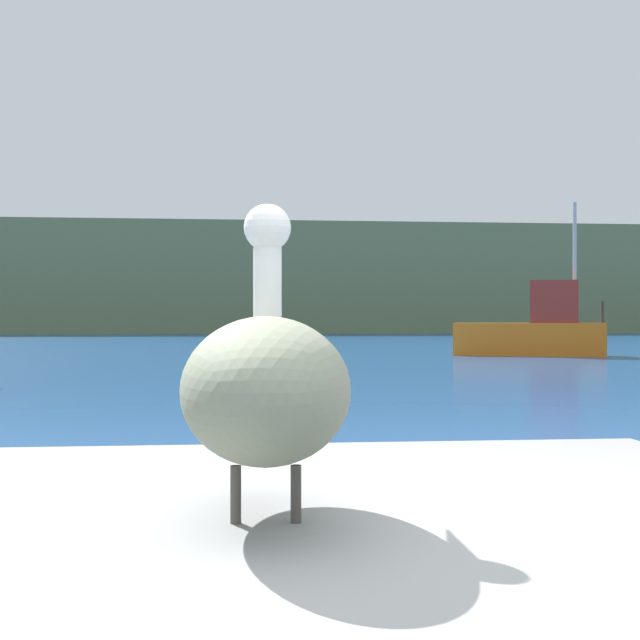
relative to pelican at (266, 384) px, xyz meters
The scene contains 4 objects.
hillside_backdrop 77.26m from the pelican, 89.77° to the left, with size 140.00×14.37×9.06m, color #6B7A51.
pier_dock 0.70m from the pelican, 93.45° to the right, with size 3.56×3.10×0.64m, color gray.
pelican is the anchor object (origin of this frame).
fishing_boat_orange 28.36m from the pelican, 69.13° to the left, with size 5.00×2.93×4.99m.
Camera 1 is at (-0.44, -2.38, 1.20)m, focal length 51.49 mm.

